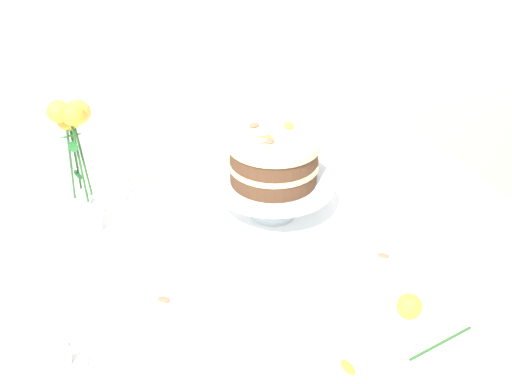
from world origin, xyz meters
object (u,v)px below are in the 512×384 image
at_px(cake_stand, 273,186).
at_px(flower_vase, 79,169).
at_px(dining_table, 246,285).
at_px(teacup, 51,358).
at_px(layer_cake, 274,159).
at_px(fallen_rose, 410,307).

height_order(cake_stand, flower_vase, flower_vase).
relative_size(dining_table, teacup, 11.02).
distance_m(flower_vase, teacup, 0.43).
bearing_deg(flower_vase, layer_cake, -12.43).
bearing_deg(dining_table, fallen_rose, -52.84).
distance_m(flower_vase, fallen_rose, 0.76).
xyz_separation_m(flower_vase, fallen_rose, (0.54, -0.51, -0.14)).
height_order(layer_cake, fallen_rose, layer_cake).
bearing_deg(cake_stand, fallen_rose, -75.06).
bearing_deg(fallen_rose, flower_vase, 136.30).
height_order(cake_stand, teacup, cake_stand).
bearing_deg(dining_table, layer_cake, 45.94).
bearing_deg(layer_cake, dining_table, -134.06).
distance_m(cake_stand, teacup, 0.63).
relative_size(dining_table, flower_vase, 4.19).
relative_size(cake_stand, flower_vase, 0.87).
xyz_separation_m(dining_table, flower_vase, (-0.31, 0.21, 0.26)).
xyz_separation_m(cake_stand, teacup, (-0.55, -0.30, -0.06)).
bearing_deg(fallen_rose, dining_table, 127.16).
distance_m(layer_cake, flower_vase, 0.44).
height_order(flower_vase, teacup, flower_vase).
bearing_deg(fallen_rose, teacup, 169.43).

